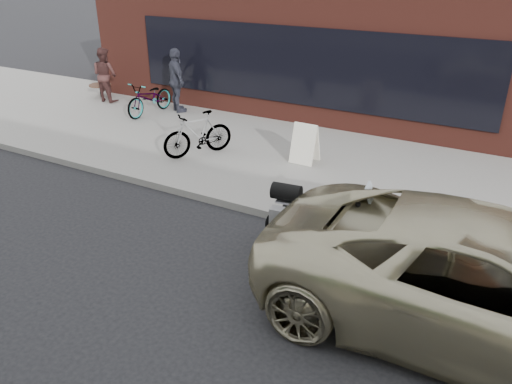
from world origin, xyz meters
TOP-DOWN VIEW (x-y plane):
  - ground at (0.00, 0.00)m, footprint 120.00×120.00m
  - near_sidewalk at (0.00, 7.00)m, footprint 44.00×6.00m
  - storefront at (-2.00, 13.98)m, footprint 14.00×10.07m
  - motorcycle at (0.93, 3.40)m, footprint 2.10×0.83m
  - minivan at (3.50, 2.60)m, footprint 5.72×2.66m
  - bicycle_front at (-6.07, 7.74)m, footprint 0.69×1.82m
  - bicycle_rear at (-3.00, 5.74)m, footprint 1.28×1.69m
  - sandwich_sign at (-0.68, 6.54)m, footprint 0.57×0.52m
  - cafe_table at (-8.74, 8.48)m, footprint 0.70×0.70m
  - cafe_patron_left at (-8.18, 8.20)m, footprint 0.82×0.65m
  - cafe_patron_right at (-5.52, 8.33)m, footprint 1.13×0.98m

SIDE VIEW (x-z plane):
  - ground at x=0.00m, z-range 0.00..0.00m
  - near_sidewalk at x=0.00m, z-range 0.00..0.15m
  - cafe_table at x=-8.74m, z-range 0.32..0.72m
  - motorcycle at x=0.93m, z-range -0.09..1.24m
  - sandwich_sign at x=-0.68m, z-range 0.15..1.03m
  - bicycle_front at x=-6.07m, z-range 0.15..1.10m
  - bicycle_rear at x=-3.00m, z-range 0.15..1.16m
  - minivan at x=3.50m, z-range 0.00..1.59m
  - cafe_patron_left at x=-8.18m, z-range 0.15..1.80m
  - cafe_patron_right at x=-5.52m, z-range 0.15..1.98m
  - storefront at x=-2.00m, z-range 0.00..4.50m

